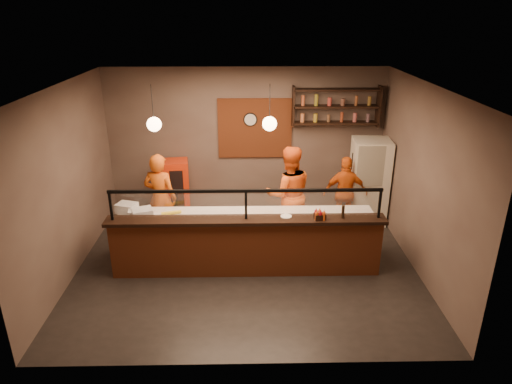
{
  "coord_description": "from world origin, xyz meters",
  "views": [
    {
      "loc": [
        0.03,
        -7.19,
        4.34
      ],
      "look_at": [
        0.18,
        0.3,
        1.29
      ],
      "focal_mm": 32.0,
      "sensor_mm": 36.0,
      "label": 1
    }
  ],
  "objects_px": {
    "pizza_dough": "(260,212)",
    "cook_left": "(160,198)",
    "cook_right": "(345,193)",
    "condiment_caddy": "(320,216)",
    "fridge": "(369,181)",
    "cook_mid": "(289,194)",
    "red_cooler": "(177,188)",
    "wall_clock": "(250,119)",
    "pepper_mill": "(343,212)"
  },
  "relations": [
    {
      "from": "cook_left",
      "to": "pepper_mill",
      "type": "bearing_deg",
      "value": 172.28
    },
    {
      "from": "wall_clock",
      "to": "cook_left",
      "type": "xyz_separation_m",
      "value": [
        -1.77,
        -1.45,
        -1.21
      ]
    },
    {
      "from": "cook_mid",
      "to": "condiment_caddy",
      "type": "relative_size",
      "value": 10.7
    },
    {
      "from": "cook_left",
      "to": "cook_right",
      "type": "relative_size",
      "value": 1.15
    },
    {
      "from": "cook_mid",
      "to": "red_cooler",
      "type": "bearing_deg",
      "value": -33.34
    },
    {
      "from": "wall_clock",
      "to": "pepper_mill",
      "type": "height_order",
      "value": "wall_clock"
    },
    {
      "from": "pizza_dough",
      "to": "cook_left",
      "type": "bearing_deg",
      "value": 159.07
    },
    {
      "from": "condiment_caddy",
      "to": "pepper_mill",
      "type": "relative_size",
      "value": 0.8
    },
    {
      "from": "cook_right",
      "to": "fridge",
      "type": "relative_size",
      "value": 0.85
    },
    {
      "from": "pizza_dough",
      "to": "pepper_mill",
      "type": "relative_size",
      "value": 2.14
    },
    {
      "from": "cook_right",
      "to": "red_cooler",
      "type": "relative_size",
      "value": 1.21
    },
    {
      "from": "wall_clock",
      "to": "cook_left",
      "type": "bearing_deg",
      "value": -140.7
    },
    {
      "from": "red_cooler",
      "to": "pepper_mill",
      "type": "relative_size",
      "value": 5.66
    },
    {
      "from": "cook_mid",
      "to": "red_cooler",
      "type": "distance_m",
      "value": 2.65
    },
    {
      "from": "cook_right",
      "to": "pepper_mill",
      "type": "bearing_deg",
      "value": 79.2
    },
    {
      "from": "cook_right",
      "to": "pizza_dough",
      "type": "bearing_deg",
      "value": 36.87
    },
    {
      "from": "cook_right",
      "to": "red_cooler",
      "type": "xyz_separation_m",
      "value": [
        -3.58,
        0.66,
        -0.13
      ]
    },
    {
      "from": "condiment_caddy",
      "to": "wall_clock",
      "type": "bearing_deg",
      "value": 111.83
    },
    {
      "from": "condiment_caddy",
      "to": "cook_left",
      "type": "bearing_deg",
      "value": 154.77
    },
    {
      "from": "wall_clock",
      "to": "red_cooler",
      "type": "height_order",
      "value": "wall_clock"
    },
    {
      "from": "cook_right",
      "to": "condiment_caddy",
      "type": "height_order",
      "value": "cook_right"
    },
    {
      "from": "cook_left",
      "to": "cook_mid",
      "type": "relative_size",
      "value": 0.93
    },
    {
      "from": "cook_right",
      "to": "pepper_mill",
      "type": "height_order",
      "value": "cook_right"
    },
    {
      "from": "cook_left",
      "to": "cook_right",
      "type": "xyz_separation_m",
      "value": [
        3.72,
        0.48,
        -0.12
      ]
    },
    {
      "from": "pizza_dough",
      "to": "condiment_caddy",
      "type": "bearing_deg",
      "value": -32.94
    },
    {
      "from": "wall_clock",
      "to": "fridge",
      "type": "relative_size",
      "value": 0.17
    },
    {
      "from": "cook_mid",
      "to": "cook_right",
      "type": "bearing_deg",
      "value": -164.83
    },
    {
      "from": "wall_clock",
      "to": "cook_right",
      "type": "relative_size",
      "value": 0.19
    },
    {
      "from": "cook_left",
      "to": "pizza_dough",
      "type": "relative_size",
      "value": 3.68
    },
    {
      "from": "red_cooler",
      "to": "condiment_caddy",
      "type": "height_order",
      "value": "red_cooler"
    },
    {
      "from": "fridge",
      "to": "condiment_caddy",
      "type": "bearing_deg",
      "value": -118.37
    },
    {
      "from": "fridge",
      "to": "pepper_mill",
      "type": "height_order",
      "value": "fridge"
    },
    {
      "from": "cook_left",
      "to": "cook_right",
      "type": "height_order",
      "value": "cook_left"
    },
    {
      "from": "wall_clock",
      "to": "pizza_dough",
      "type": "distance_m",
      "value": 2.49
    },
    {
      "from": "pizza_dough",
      "to": "wall_clock",
      "type": "bearing_deg",
      "value": 94.13
    },
    {
      "from": "condiment_caddy",
      "to": "fridge",
      "type": "bearing_deg",
      "value": 57.37
    },
    {
      "from": "cook_left",
      "to": "red_cooler",
      "type": "xyz_separation_m",
      "value": [
        0.14,
        1.14,
        -0.25
      ]
    },
    {
      "from": "wall_clock",
      "to": "cook_mid",
      "type": "distance_m",
      "value": 2.0
    },
    {
      "from": "cook_left",
      "to": "condiment_caddy",
      "type": "height_order",
      "value": "cook_left"
    },
    {
      "from": "fridge",
      "to": "pepper_mill",
      "type": "bearing_deg",
      "value": -110.77
    },
    {
      "from": "cook_left",
      "to": "condiment_caddy",
      "type": "bearing_deg",
      "value": 169.03
    },
    {
      "from": "cook_right",
      "to": "condiment_caddy",
      "type": "distance_m",
      "value": 2.05
    },
    {
      "from": "fridge",
      "to": "red_cooler",
      "type": "bearing_deg",
      "value": 179.35
    },
    {
      "from": "cook_mid",
      "to": "cook_right",
      "type": "xyz_separation_m",
      "value": [
        1.22,
        0.5,
        -0.19
      ]
    },
    {
      "from": "fridge",
      "to": "pepper_mill",
      "type": "relative_size",
      "value": 8.03
    },
    {
      "from": "pizza_dough",
      "to": "condiment_caddy",
      "type": "height_order",
      "value": "condiment_caddy"
    },
    {
      "from": "cook_mid",
      "to": "fridge",
      "type": "height_order",
      "value": "cook_mid"
    },
    {
      "from": "cook_mid",
      "to": "condiment_caddy",
      "type": "height_order",
      "value": "cook_mid"
    },
    {
      "from": "pizza_dough",
      "to": "condiment_caddy",
      "type": "xyz_separation_m",
      "value": [
        0.97,
        -0.63,
        0.2
      ]
    },
    {
      "from": "fridge",
      "to": "pizza_dough",
      "type": "distance_m",
      "value": 2.79
    }
  ]
}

